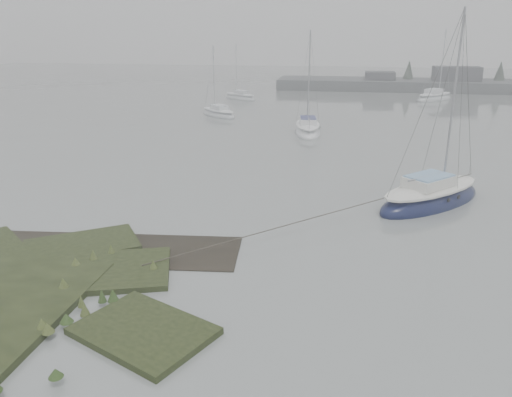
% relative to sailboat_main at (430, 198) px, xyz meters
% --- Properties ---
extents(ground, '(160.00, 160.00, 0.00)m').
position_rel_sailboat_main_xyz_m(ground, '(-9.71, 18.01, -0.29)').
color(ground, slate).
rests_on(ground, ground).
extents(far_shoreline, '(60.00, 8.00, 4.15)m').
position_rel_sailboat_main_xyz_m(far_shoreline, '(17.14, 49.91, 0.56)').
color(far_shoreline, '#4C4F51').
rests_on(far_shoreline, ground).
extents(sailboat_main, '(6.26, 6.34, 9.46)m').
position_rel_sailboat_main_xyz_m(sailboat_main, '(0.00, 0.00, 0.00)').
color(sailboat_main, black).
rests_on(sailboat_main, ground).
extents(sailboat_white, '(2.69, 6.22, 8.51)m').
position_rel_sailboat_main_xyz_m(sailboat_white, '(-7.05, 16.36, -0.03)').
color(sailboat_white, white).
rests_on(sailboat_white, ground).
extents(sailboat_far_a, '(4.75, 4.62, 7.04)m').
position_rel_sailboat_main_xyz_m(sailboat_far_a, '(-16.18, 23.35, -0.07)').
color(sailboat_far_a, '#A7ABB0').
rests_on(sailboat_far_a, ground).
extents(sailboat_far_b, '(5.60, 5.93, 8.68)m').
position_rel_sailboat_main_xyz_m(sailboat_far_b, '(6.19, 39.18, -0.02)').
color(sailboat_far_b, silver).
rests_on(sailboat_far_b, ground).
extents(sailboat_far_c, '(4.89, 4.08, 6.85)m').
position_rel_sailboat_main_xyz_m(sailboat_far_c, '(-16.69, 36.07, -0.08)').
color(sailboat_far_c, '#A6ADB0').
rests_on(sailboat_far_c, ground).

